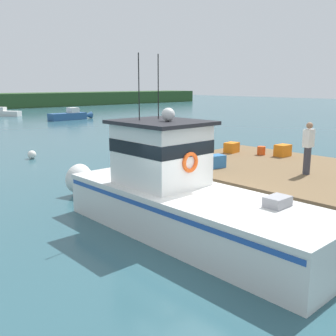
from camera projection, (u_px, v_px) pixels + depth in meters
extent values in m
plane|color=#2D5660|center=(196.00, 242.00, 10.10)|extent=(200.00, 200.00, 0.00)
cylinder|color=#4C3D2D|center=(156.00, 181.00, 14.41)|extent=(0.36, 0.36, 1.00)
cylinder|color=#4C3D2D|center=(243.00, 162.00, 17.85)|extent=(0.36, 0.36, 1.00)
cube|color=brown|center=(296.00, 173.00, 13.05)|extent=(6.00, 9.00, 0.20)
cube|color=silver|center=(191.00, 216.00, 10.40)|extent=(2.51, 8.00, 1.10)
cone|color=silver|center=(92.00, 183.00, 13.93)|extent=(1.10, 1.80, 1.10)
cube|color=#234C9E|center=(191.00, 200.00, 10.31)|extent=(2.53, 7.84, 0.12)
cube|color=silver|center=(192.00, 194.00, 10.27)|extent=(2.55, 8.00, 0.12)
cube|color=silver|center=(161.00, 156.00, 10.96)|extent=(1.90, 2.20, 1.80)
cube|color=black|center=(161.00, 145.00, 10.89)|extent=(1.92, 2.22, 0.36)
cube|color=#232328|center=(161.00, 122.00, 10.76)|extent=(2.14, 2.50, 0.10)
sphere|color=white|center=(168.00, 115.00, 10.50)|extent=(0.36, 0.36, 0.36)
cylinder|color=black|center=(139.00, 87.00, 10.69)|extent=(0.03, 0.03, 1.80)
cylinder|color=black|center=(158.00, 87.00, 11.15)|extent=(0.03, 0.03, 1.80)
cube|color=#939399|center=(277.00, 204.00, 9.03)|extent=(0.60, 0.44, 0.36)
torus|color=orange|center=(277.00, 226.00, 7.99)|extent=(0.56, 0.56, 0.12)
torus|color=#EA5119|center=(190.00, 162.00, 10.14)|extent=(0.54, 0.10, 0.54)
cube|color=#3370B2|center=(215.00, 161.00, 13.32)|extent=(0.67, 0.55, 0.43)
cube|color=orange|center=(283.00, 150.00, 15.40)|extent=(0.62, 0.47, 0.46)
cube|color=orange|center=(232.00, 147.00, 16.26)|extent=(0.66, 0.53, 0.41)
cylinder|color=#E04C19|center=(261.00, 151.00, 15.72)|extent=(0.32, 0.32, 0.34)
cylinder|color=#383842|center=(307.00, 161.00, 12.29)|extent=(0.22, 0.22, 0.86)
cube|color=white|center=(309.00, 138.00, 12.14)|extent=(0.36, 0.22, 0.56)
sphere|color=#9E7051|center=(310.00, 126.00, 12.06)|extent=(0.20, 0.20, 0.20)
cube|color=#4C4C51|center=(152.00, 126.00, 35.22)|extent=(3.21, 3.19, 0.62)
cone|color=#4C4C51|center=(176.00, 126.00, 35.15)|extent=(1.05, 1.05, 0.62)
cube|color=silver|center=(159.00, 120.00, 35.09)|extent=(1.22, 1.22, 0.47)
cube|color=silver|center=(7.00, 114.00, 49.53)|extent=(3.07, 3.48, 0.64)
cube|color=silver|center=(2.00, 109.00, 49.51)|extent=(1.26, 1.25, 0.48)
cube|color=#285184|center=(68.00, 116.00, 44.31)|extent=(4.32, 1.58, 0.77)
cone|color=#285184|center=(87.00, 115.00, 46.17)|extent=(1.10, 0.83, 0.77)
cube|color=silver|center=(73.00, 110.00, 44.69)|extent=(1.12, 1.14, 0.58)
sphere|color=red|center=(152.00, 152.00, 22.53)|extent=(0.33, 0.33, 0.33)
sphere|color=silver|center=(32.00, 155.00, 21.31)|extent=(0.45, 0.45, 0.45)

